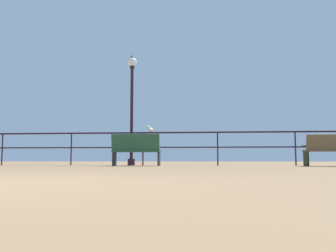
{
  "coord_description": "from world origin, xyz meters",
  "views": [
    {
      "loc": [
        1.96,
        -2.63,
        0.2
      ],
      "look_at": [
        0.87,
        8.47,
        1.24
      ],
      "focal_mm": 38.31,
      "sensor_mm": 36.0,
      "label": 1
    }
  ],
  "objects_px": {
    "bench_near_right": "(334,148)",
    "seagull_on_rail": "(150,129)",
    "bench_near_left": "(136,149)",
    "lamppost_center": "(132,99)"
  },
  "relations": [
    {
      "from": "lamppost_center",
      "to": "bench_near_left",
      "type": "bearing_deg",
      "value": -71.54
    },
    {
      "from": "bench_near_left",
      "to": "bench_near_right",
      "type": "bearing_deg",
      "value": 0.03
    },
    {
      "from": "seagull_on_rail",
      "to": "bench_near_left",
      "type": "bearing_deg",
      "value": -107.99
    },
    {
      "from": "bench_near_right",
      "to": "bench_near_left",
      "type": "bearing_deg",
      "value": -179.97
    },
    {
      "from": "bench_near_right",
      "to": "seagull_on_rail",
      "type": "xyz_separation_m",
      "value": [
        -5.47,
        0.89,
        0.67
      ]
    },
    {
      "from": "bench_near_left",
      "to": "seagull_on_rail",
      "type": "bearing_deg",
      "value": 72.01
    },
    {
      "from": "bench_near_right",
      "to": "seagull_on_rail",
      "type": "distance_m",
      "value": 5.58
    },
    {
      "from": "bench_near_left",
      "to": "seagull_on_rail",
      "type": "relative_size",
      "value": 3.67
    },
    {
      "from": "bench_near_left",
      "to": "seagull_on_rail",
      "type": "height_order",
      "value": "seagull_on_rail"
    },
    {
      "from": "bench_near_left",
      "to": "bench_near_right",
      "type": "height_order",
      "value": "bench_near_left"
    }
  ]
}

